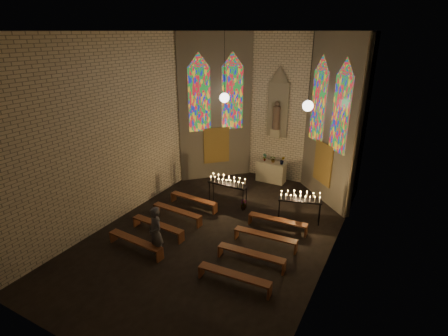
{
  "coord_description": "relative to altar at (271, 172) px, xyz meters",
  "views": [
    {
      "loc": [
        5.57,
        -9.72,
        7.0
      ],
      "look_at": [
        -0.29,
        1.1,
        2.16
      ],
      "focal_mm": 28.0,
      "sensor_mm": 36.0,
      "label": 1
    }
  ],
  "objects": [
    {
      "name": "floor",
      "position": [
        0.0,
        -5.45,
        -0.5
      ],
      "size": [
        12.0,
        12.0,
        0.0
      ],
      "primitive_type": "plane",
      "color": "black",
      "rests_on": "ground"
    },
    {
      "name": "room",
      "position": [
        -0.0,
        -2.08,
        3.22
      ],
      "size": [
        8.22,
        12.43,
        7.0
      ],
      "color": "beige",
      "rests_on": "ground"
    },
    {
      "name": "altar",
      "position": [
        0.0,
        0.0,
        0.0
      ],
      "size": [
        1.4,
        0.6,
        1.0
      ],
      "primitive_type": "cube",
      "color": "#B4AF93",
      "rests_on": "ground"
    },
    {
      "name": "flower_vase_left",
      "position": [
        -0.39,
        0.03,
        0.69
      ],
      "size": [
        0.23,
        0.2,
        0.37
      ],
      "primitive_type": "imported",
      "rotation": [
        0.0,
        0.0,
        0.42
      ],
      "color": "#4C723F",
      "rests_on": "altar"
    },
    {
      "name": "flower_vase_center",
      "position": [
        0.07,
        0.04,
        0.67
      ],
      "size": [
        0.38,
        0.36,
        0.33
      ],
      "primitive_type": "imported",
      "rotation": [
        0.0,
        0.0,
        -0.41
      ],
      "color": "#4C723F",
      "rests_on": "altar"
    },
    {
      "name": "flower_vase_right",
      "position": [
        0.55,
        -0.02,
        0.71
      ],
      "size": [
        0.28,
        0.26,
        0.41
      ],
      "primitive_type": "imported",
      "rotation": [
        0.0,
        0.0,
        0.41
      ],
      "color": "#4C723F",
      "rests_on": "altar"
    },
    {
      "name": "aisle_flower_pot",
      "position": [
        0.07,
        -3.31,
        -0.29
      ],
      "size": [
        0.24,
        0.24,
        0.43
      ],
      "primitive_type": "imported",
      "rotation": [
        0.0,
        0.0,
        0.02
      ],
      "color": "#4C723F",
      "rests_on": "ground"
    },
    {
      "name": "votive_stand_left",
      "position": [
        -0.68,
        -3.32,
        0.59
      ],
      "size": [
        1.73,
        0.43,
        1.27
      ],
      "rotation": [
        0.0,
        0.0,
        -0.01
      ],
      "color": "black",
      "rests_on": "ground"
    },
    {
      "name": "votive_stand_right",
      "position": [
        2.42,
        -3.23,
        0.53
      ],
      "size": [
        1.68,
        0.85,
        1.21
      ],
      "rotation": [
        0.0,
        0.0,
        0.29
      ],
      "color": "black",
      "rests_on": "ground"
    },
    {
      "name": "pew_left_0",
      "position": [
        -1.88,
        -4.14,
        -0.15
      ],
      "size": [
        2.25,
        0.44,
        0.43
      ],
      "rotation": [
        0.0,
        0.0,
        -0.06
      ],
      "color": "brown",
      "rests_on": "ground"
    },
    {
      "name": "pew_right_0",
      "position": [
        1.88,
        -4.14,
        -0.15
      ],
      "size": [
        2.25,
        0.44,
        0.43
      ],
      "rotation": [
        0.0,
        0.0,
        0.06
      ],
      "color": "brown",
      "rests_on": "ground"
    },
    {
      "name": "pew_left_1",
      "position": [
        -1.88,
        -5.34,
        -0.15
      ],
      "size": [
        2.25,
        0.44,
        0.43
      ],
      "rotation": [
        0.0,
        0.0,
        -0.06
      ],
      "color": "brown",
      "rests_on": "ground"
    },
    {
      "name": "pew_right_1",
      "position": [
        1.88,
        -5.34,
        -0.15
      ],
      "size": [
        2.25,
        0.44,
        0.43
      ],
      "rotation": [
        0.0,
        0.0,
        0.06
      ],
      "color": "brown",
      "rests_on": "ground"
    },
    {
      "name": "pew_left_2",
      "position": [
        -1.88,
        -6.54,
        -0.15
      ],
      "size": [
        2.25,
        0.44,
        0.43
      ],
      "rotation": [
        0.0,
        0.0,
        -0.06
      ],
      "color": "brown",
      "rests_on": "ground"
    },
    {
      "name": "pew_right_2",
      "position": [
        1.88,
        -6.54,
        -0.15
      ],
      "size": [
        2.25,
        0.44,
        0.43
      ],
      "rotation": [
        0.0,
        0.0,
        0.06
      ],
      "color": "brown",
      "rests_on": "ground"
    },
    {
      "name": "pew_left_3",
      "position": [
        -1.88,
        -7.74,
        -0.15
      ],
      "size": [
        2.25,
        0.44,
        0.43
      ],
      "rotation": [
        0.0,
        0.0,
        -0.06
      ],
      "color": "brown",
      "rests_on": "ground"
    },
    {
      "name": "pew_right_3",
      "position": [
        1.88,
        -7.74,
        -0.15
      ],
      "size": [
        2.25,
        0.44,
        0.43
      ],
      "rotation": [
        0.0,
        0.0,
        0.06
      ],
      "color": "brown",
      "rests_on": "ground"
    },
    {
      "name": "visitor",
      "position": [
        -1.06,
        -7.62,
        0.39
      ],
      "size": [
        0.77,
        0.66,
        1.77
      ],
      "primitive_type": "imported",
      "rotation": [
        0.0,
        0.0,
        -0.44
      ],
      "color": "#4B4C56",
      "rests_on": "ground"
    }
  ]
}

